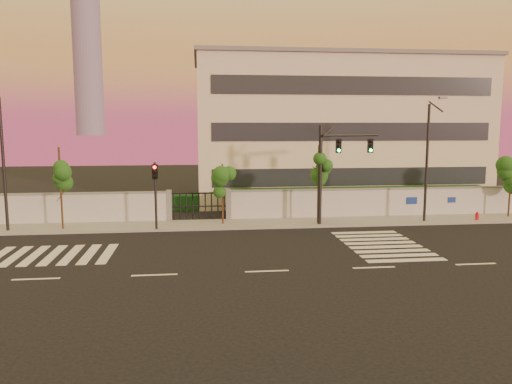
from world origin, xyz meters
TOP-DOWN VIEW (x-y plane):
  - ground at (0.00, 0.00)m, footprint 120.00×120.00m
  - sidewalk at (0.00, 10.50)m, footprint 60.00×3.00m
  - perimeter_wall at (0.10, 12.00)m, footprint 60.00×0.36m
  - hedge_row at (1.17, 14.74)m, footprint 41.00×4.25m
  - institutional_building at (9.00, 21.99)m, footprint 24.40×12.40m
  - distant_skyscraper at (-65.00, 280.00)m, footprint 16.00×16.00m
  - road_markings at (-1.58, 3.76)m, footprint 57.00×7.62m
  - street_tree_c at (-11.40, 9.95)m, footprint 1.46×1.16m
  - street_tree_d at (-1.45, 10.41)m, footprint 1.49×1.19m
  - street_tree_e at (4.79, 10.05)m, footprint 1.55×1.23m
  - street_tree_f at (18.61, 10.60)m, footprint 1.58×1.26m
  - traffic_signal_main at (5.58, 9.53)m, footprint 4.08×1.14m
  - traffic_signal_secondary at (-5.64, 9.17)m, footprint 0.33×0.33m
  - streetlight_west at (-14.64, 9.64)m, footprint 0.51×2.06m
  - streetlight_east at (11.98, 9.55)m, footprint 0.49×1.99m
  - fire_hydrant at (15.70, 9.66)m, footprint 0.28×0.26m

SIDE VIEW (x-z plane):
  - ground at x=0.00m, z-range 0.00..0.00m
  - road_markings at x=-1.58m, z-range 0.00..0.02m
  - sidewalk at x=0.00m, z-range 0.00..0.15m
  - fire_hydrant at x=15.70m, z-range 0.00..0.71m
  - hedge_row at x=1.17m, z-range -0.08..1.72m
  - perimeter_wall at x=0.10m, z-range -0.03..2.17m
  - traffic_signal_secondary at x=-5.64m, z-range 0.58..4.86m
  - street_tree_d at x=-1.45m, z-range 0.96..5.00m
  - street_tree_f at x=18.61m, z-range 0.98..5.13m
  - street_tree_c at x=-11.40m, z-range 1.22..6.43m
  - street_tree_e at x=4.79m, z-range 1.24..6.50m
  - traffic_signal_main at x=5.58m, z-range 0.86..7.38m
  - streetlight_east at x=11.98m, z-range 0.33..8.59m
  - streetlight_west at x=-14.64m, z-range 0.35..8.91m
  - institutional_building at x=9.00m, z-range 0.03..12.28m
  - distant_skyscraper at x=-65.00m, z-range 2.98..120.98m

